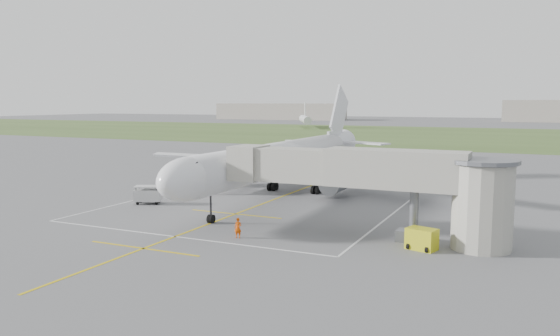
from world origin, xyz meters
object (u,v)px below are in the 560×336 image
at_px(baggage_cart, 148,195).
at_px(ramp_worker_nose, 238,228).
at_px(jet_bridge, 386,180).
at_px(gpu_unit, 422,239).
at_px(ramp_worker_wing, 212,187).
at_px(airliner, 281,159).

relative_size(baggage_cart, ramp_worker_nose, 1.95).
distance_m(jet_bridge, gpu_unit, 5.51).
bearing_deg(jet_bridge, ramp_worker_wing, 152.61).
xyz_separation_m(airliner, ramp_worker_nose, (4.89, -18.96, -3.56)).
xyz_separation_m(gpu_unit, baggage_cart, (-30.26, 6.28, 0.20)).
bearing_deg(ramp_worker_wing, gpu_unit, -175.59).
relative_size(ramp_worker_nose, ramp_worker_wing, 0.90).
bearing_deg(baggage_cart, ramp_worker_nose, -53.81).
height_order(jet_bridge, ramp_worker_wing, jet_bridge).
height_order(baggage_cart, ramp_worker_nose, baggage_cart).
bearing_deg(gpu_unit, baggage_cart, -175.68).
bearing_deg(baggage_cart, gpu_unit, -36.38).
bearing_deg(jet_bridge, baggage_cart, 170.96).
bearing_deg(airliner, gpu_unit, -40.50).
xyz_separation_m(airliner, gpu_unit, (19.01, -16.24, -3.60)).
bearing_deg(ramp_worker_wing, ramp_worker_nose, 159.77).
bearing_deg(ramp_worker_wing, airliner, -135.25).
relative_size(gpu_unit, ramp_worker_wing, 1.32).
bearing_deg(airliner, ramp_worker_nose, -75.53).
bearing_deg(ramp_worker_nose, baggage_cart, 144.75).
bearing_deg(ramp_worker_nose, airliner, 98.37).
relative_size(jet_bridge, baggage_cart, 7.23).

